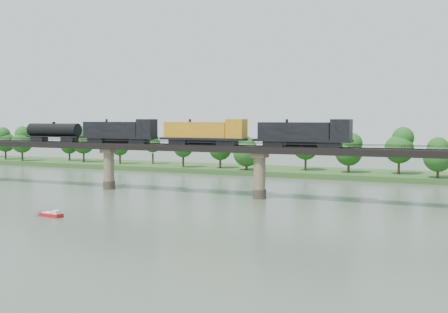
% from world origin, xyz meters
% --- Properties ---
extents(ground, '(400.00, 400.00, 0.00)m').
position_xyz_m(ground, '(0.00, 0.00, 0.00)').
color(ground, '#3D4C3C').
rests_on(ground, ground).
extents(far_bank, '(300.00, 24.00, 1.60)m').
position_xyz_m(far_bank, '(0.00, 85.00, 0.80)').
color(far_bank, '#294D1E').
rests_on(far_bank, ground).
extents(bridge, '(236.00, 30.00, 11.50)m').
position_xyz_m(bridge, '(0.00, 30.00, 5.46)').
color(bridge, '#473A2D').
rests_on(bridge, ground).
extents(bridge_superstructure, '(220.00, 4.90, 0.75)m').
position_xyz_m(bridge_superstructure, '(0.00, 30.00, 11.79)').
color(bridge_superstructure, black).
rests_on(bridge_superstructure, bridge).
extents(far_treeline, '(289.06, 17.54, 13.60)m').
position_xyz_m(far_treeline, '(-8.21, 80.52, 8.83)').
color(far_treeline, '#382619').
rests_on(far_treeline, far_bank).
extents(freight_train, '(85.59, 3.33, 5.89)m').
position_xyz_m(freight_train, '(-21.44, 30.00, 14.31)').
color(freight_train, black).
rests_on(freight_train, bridge).
extents(motorboat, '(4.67, 2.15, 1.26)m').
position_xyz_m(motorboat, '(-25.46, -6.91, 0.43)').
color(motorboat, '#AC1413').
rests_on(motorboat, ground).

